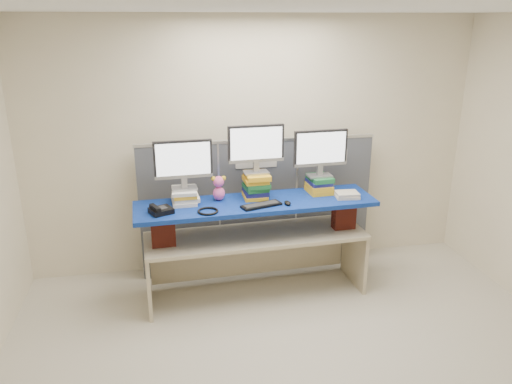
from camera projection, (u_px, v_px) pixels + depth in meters
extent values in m
cube|color=#F0E4C5|center=(305.00, 209.00, 3.69)|extent=(5.00, 4.00, 2.80)
cube|color=beige|center=(300.00, 366.00, 4.14)|extent=(5.00, 4.00, 0.01)
cube|color=white|center=(312.00, 8.00, 3.23)|extent=(5.00, 4.00, 0.01)
cube|color=#474A54|center=(179.00, 213.00, 5.39)|extent=(0.85, 0.05, 1.50)
cube|color=#474A54|center=(258.00, 207.00, 5.55)|extent=(0.85, 0.05, 1.50)
cube|color=#474A54|center=(332.00, 202.00, 5.71)|extent=(0.85, 0.05, 1.50)
cube|color=silver|center=(258.00, 140.00, 5.30)|extent=(2.60, 0.06, 0.03)
cube|color=silver|center=(169.00, 165.00, 5.17)|extent=(0.20, 0.00, 0.16)
cube|color=silver|center=(245.00, 161.00, 5.31)|extent=(0.20, 0.00, 0.16)
cube|color=silver|center=(268.00, 160.00, 5.36)|extent=(0.20, 0.00, 0.16)
cube|color=silver|center=(338.00, 156.00, 5.51)|extent=(0.20, 0.00, 0.16)
cube|color=#C1B393|center=(256.00, 236.00, 5.04)|extent=(2.25, 0.73, 0.04)
cube|color=#C1B393|center=(148.00, 278.00, 4.92)|extent=(0.06, 0.60, 0.64)
cube|color=#C1B393|center=(354.00, 255.00, 5.39)|extent=(0.06, 0.60, 0.64)
cube|color=maroon|center=(163.00, 230.00, 4.74)|extent=(0.23, 0.13, 0.31)
cube|color=maroon|center=(344.00, 214.00, 5.14)|extent=(0.23, 0.13, 0.31)
cube|color=navy|center=(256.00, 204.00, 4.93)|extent=(2.40, 0.69, 0.04)
cube|color=silver|center=(184.00, 201.00, 4.89)|extent=(0.24, 0.30, 0.04)
cube|color=silver|center=(186.00, 197.00, 4.88)|extent=(0.26, 0.29, 0.04)
cube|color=gold|center=(185.00, 194.00, 4.86)|extent=(0.22, 0.30, 0.03)
cube|color=silver|center=(184.00, 191.00, 4.85)|extent=(0.24, 0.30, 0.03)
cube|color=gold|center=(255.00, 196.00, 5.03)|extent=(0.23, 0.27, 0.04)
cube|color=navy|center=(255.00, 191.00, 5.03)|extent=(0.23, 0.27, 0.05)
cube|color=#1D6E35|center=(256.00, 187.00, 5.01)|extent=(0.24, 0.29, 0.04)
cube|color=#1D6E35|center=(257.00, 184.00, 4.99)|extent=(0.23, 0.27, 0.04)
cube|color=gold|center=(255.00, 180.00, 4.97)|extent=(0.24, 0.27, 0.04)
cube|color=gold|center=(257.00, 176.00, 4.96)|extent=(0.23, 0.30, 0.05)
cube|color=gold|center=(319.00, 190.00, 5.18)|extent=(0.24, 0.28, 0.04)
cube|color=gold|center=(319.00, 186.00, 5.16)|extent=(0.24, 0.27, 0.05)
cube|color=navy|center=(319.00, 182.00, 5.16)|extent=(0.22, 0.27, 0.04)
cube|color=#1D6E35|center=(320.00, 178.00, 5.15)|extent=(0.24, 0.30, 0.05)
cube|color=#959599|center=(185.00, 188.00, 4.83)|extent=(0.25, 0.17, 0.02)
cube|color=#959599|center=(184.00, 183.00, 4.82)|extent=(0.06, 0.05, 0.10)
cube|color=black|center=(183.00, 159.00, 4.74)|extent=(0.56, 0.06, 0.37)
cube|color=white|center=(183.00, 160.00, 4.72)|extent=(0.51, 0.02, 0.32)
cube|color=#959599|center=(256.00, 172.00, 4.95)|extent=(0.25, 0.17, 0.02)
cube|color=#959599|center=(256.00, 167.00, 4.93)|extent=(0.06, 0.05, 0.10)
cube|color=black|center=(256.00, 144.00, 4.86)|extent=(0.56, 0.06, 0.37)
cube|color=white|center=(256.00, 144.00, 4.84)|extent=(0.51, 0.02, 0.32)
cube|color=#959599|center=(319.00, 176.00, 5.13)|extent=(0.25, 0.17, 0.02)
cube|color=#959599|center=(320.00, 170.00, 5.11)|extent=(0.06, 0.05, 0.10)
cube|color=black|center=(321.00, 148.00, 5.03)|extent=(0.56, 0.06, 0.37)
cube|color=white|center=(321.00, 148.00, 5.01)|extent=(0.51, 0.02, 0.32)
cube|color=black|center=(261.00, 205.00, 4.79)|extent=(0.42, 0.24, 0.02)
cube|color=#29292B|center=(261.00, 204.00, 4.79)|extent=(0.35, 0.18, 0.00)
ellipsoid|color=black|center=(287.00, 203.00, 4.84)|extent=(0.08, 0.12, 0.03)
cube|color=black|center=(161.00, 211.00, 4.62)|extent=(0.25, 0.24, 0.05)
cube|color=#29292B|center=(161.00, 208.00, 4.61)|extent=(0.13, 0.13, 0.01)
cube|color=black|center=(155.00, 208.00, 4.58)|extent=(0.11, 0.18, 0.03)
torus|color=black|center=(208.00, 211.00, 4.65)|extent=(0.23, 0.23, 0.02)
ellipsoid|color=pink|center=(219.00, 194.00, 4.94)|extent=(0.12, 0.11, 0.14)
sphere|color=pink|center=(219.00, 182.00, 4.90)|extent=(0.11, 0.11, 0.11)
sphere|color=yellow|center=(214.00, 179.00, 4.88)|extent=(0.05, 0.05, 0.05)
sphere|color=yellow|center=(224.00, 178.00, 4.90)|extent=(0.05, 0.05, 0.05)
cube|color=beige|center=(347.00, 196.00, 5.04)|extent=(0.24, 0.20, 0.03)
cube|color=beige|center=(347.00, 193.00, 5.03)|extent=(0.23, 0.19, 0.03)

